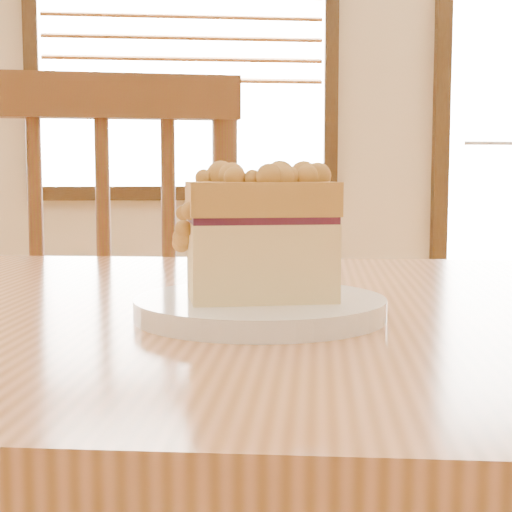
{
  "coord_description": "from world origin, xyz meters",
  "views": [
    {
      "loc": [
        0.22,
        -0.55,
        0.87
      ],
      "look_at": [
        0.29,
        0.13,
        0.8
      ],
      "focal_mm": 55.0,
      "sensor_mm": 36.0,
      "label": 1
    }
  ],
  "objects_px": {
    "plate": "(260,308)",
    "cake_slice": "(258,231)",
    "cafe_table_main": "(72,403)",
    "cafe_chair_main": "(107,372)"
  },
  "relations": [
    {
      "from": "plate",
      "to": "cake_slice",
      "type": "bearing_deg",
      "value": -161.45
    },
    {
      "from": "cafe_table_main",
      "to": "cafe_chair_main",
      "type": "bearing_deg",
      "value": 102.5
    },
    {
      "from": "cafe_chair_main",
      "to": "plate",
      "type": "distance_m",
      "value": 0.8
    },
    {
      "from": "cafe_chair_main",
      "to": "plate",
      "type": "height_order",
      "value": "cafe_chair_main"
    },
    {
      "from": "cafe_chair_main",
      "to": "plate",
      "type": "xyz_separation_m",
      "value": [
        0.19,
        -0.74,
        0.24
      ]
    },
    {
      "from": "plate",
      "to": "cake_slice",
      "type": "xyz_separation_m",
      "value": [
        -0.0,
        -0.0,
        0.07
      ]
    },
    {
      "from": "cake_slice",
      "to": "cafe_chair_main",
      "type": "bearing_deg",
      "value": 102.42
    },
    {
      "from": "cafe_table_main",
      "to": "cake_slice",
      "type": "distance_m",
      "value": 0.26
    },
    {
      "from": "cafe_chair_main",
      "to": "cake_slice",
      "type": "relative_size",
      "value": 7.87
    },
    {
      "from": "plate",
      "to": "cafe_table_main",
      "type": "bearing_deg",
      "value": 147.65
    }
  ]
}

